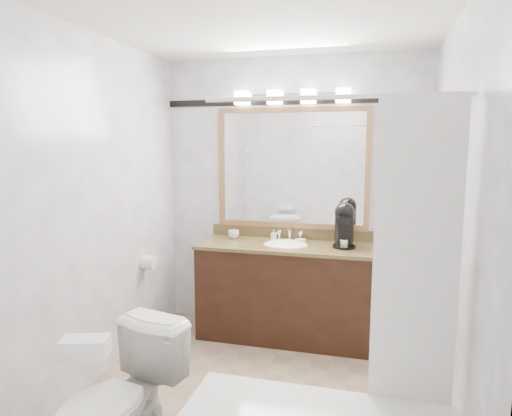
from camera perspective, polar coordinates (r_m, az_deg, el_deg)
name	(u,v)px	position (r m, az deg, el deg)	size (l,w,h in m)	color
room	(255,217)	(2.96, -0.07, -1.19)	(2.42, 2.62, 2.52)	gray
vanity	(285,289)	(4.12, 3.67, -10.09)	(1.53, 0.58, 0.97)	black
mirror	(292,168)	(4.18, 4.52, 4.97)	(1.40, 0.04, 1.10)	#A07148
vanity_light_bar	(292,97)	(4.14, 4.47, 13.71)	(1.02, 0.14, 0.12)	silver
accent_stripe	(293,101)	(4.20, 4.64, 13.17)	(2.40, 0.01, 0.06)	black
tp_roll	(149,262)	(4.10, -13.24, -6.62)	(0.12, 0.12, 0.11)	white
toilet	(117,405)	(2.68, -16.96, -22.49)	(0.43, 0.75, 0.76)	white
tissue_box	(85,347)	(2.31, -20.59, -15.97)	(0.21, 0.12, 0.09)	white
coffee_maker	(344,224)	(3.97, 10.98, -1.96)	(0.20, 0.25, 0.38)	black
cup_left	(234,234)	(4.24, -2.81, -3.29)	(0.10, 0.10, 0.08)	white
soap_bottle_a	(274,235)	(4.17, 2.22, -3.36)	(0.04, 0.04, 0.10)	white
soap_bar	(301,241)	(4.10, 5.60, -4.08)	(0.09, 0.06, 0.03)	beige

